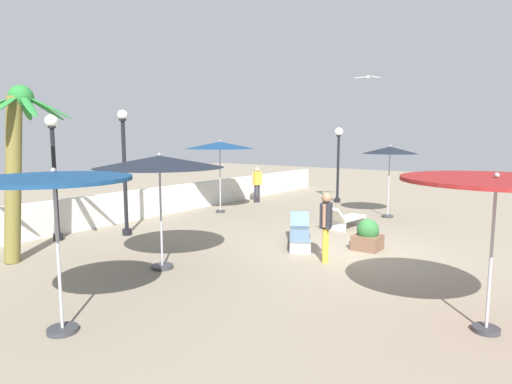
# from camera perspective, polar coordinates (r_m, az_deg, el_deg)

# --- Properties ---
(ground_plane) EXTENTS (56.00, 56.00, 0.00)m
(ground_plane) POSITION_cam_1_polar(r_m,az_deg,el_deg) (12.06, 11.16, -7.63)
(ground_plane) COLOR gray
(boundary_wall) EXTENTS (25.20, 0.30, 1.09)m
(boundary_wall) POSITION_cam_1_polar(r_m,az_deg,el_deg) (16.94, -14.70, -1.53)
(boundary_wall) COLOR silver
(boundary_wall) RESTS_ON ground_plane
(patio_umbrella_0) EXTENTS (2.95, 2.95, 2.71)m
(patio_umbrella_0) POSITION_cam_1_polar(r_m,az_deg,el_deg) (10.17, -12.51, 3.77)
(patio_umbrella_0) COLOR #333338
(patio_umbrella_0) RESTS_ON ground_plane
(patio_umbrella_1) EXTENTS (2.77, 2.77, 2.92)m
(patio_umbrella_1) POSITION_cam_1_polar(r_m,az_deg,el_deg) (17.55, -4.76, 6.07)
(patio_umbrella_1) COLOR #333338
(patio_umbrella_1) RESTS_ON ground_plane
(patio_umbrella_2) EXTENTS (2.04, 2.04, 2.76)m
(patio_umbrella_2) POSITION_cam_1_polar(r_m,az_deg,el_deg) (17.17, 17.11, 5.13)
(patio_umbrella_2) COLOR #333338
(patio_umbrella_2) RESTS_ON ground_plane
(patio_umbrella_3) EXTENTS (2.81, 2.81, 2.54)m
(patio_umbrella_3) POSITION_cam_1_polar(r_m,az_deg,el_deg) (7.55, 28.90, 0.78)
(patio_umbrella_3) COLOR #333338
(patio_umbrella_3) RESTS_ON ground_plane
(patio_umbrella_4) EXTENTS (2.30, 2.30, 2.61)m
(patio_umbrella_4) POSITION_cam_1_polar(r_m,az_deg,el_deg) (7.28, -24.88, 0.42)
(patio_umbrella_4) COLOR #333338
(patio_umbrella_4) RESTS_ON ground_plane
(palm_tree_0) EXTENTS (2.31, 2.33, 4.32)m
(palm_tree_0) POSITION_cam_1_polar(r_m,az_deg,el_deg) (12.10, -28.88, 4.67)
(palm_tree_0) COLOR brown
(palm_tree_0) RESTS_ON ground_plane
(lamp_post_0) EXTENTS (0.37, 0.37, 3.71)m
(lamp_post_0) POSITION_cam_1_polar(r_m,az_deg,el_deg) (14.02, -24.92, 3.44)
(lamp_post_0) COLOR black
(lamp_post_0) RESTS_ON ground_plane
(lamp_post_1) EXTENTS (0.38, 0.38, 3.47)m
(lamp_post_1) POSITION_cam_1_polar(r_m,az_deg,el_deg) (20.57, 10.71, 4.74)
(lamp_post_1) COLOR black
(lamp_post_1) RESTS_ON ground_plane
(lamp_post_2) EXTENTS (0.30, 0.30, 3.88)m
(lamp_post_2) POSITION_cam_1_polar(r_m,az_deg,el_deg) (14.02, -16.82, 3.09)
(lamp_post_2) COLOR black
(lamp_post_2) RESTS_ON ground_plane
(lounge_chair_0) EXTENTS (1.93, 0.75, 0.84)m
(lounge_chair_0) POSITION_cam_1_polar(r_m,az_deg,el_deg) (14.80, 11.56, -3.31)
(lounge_chair_0) COLOR #B7B7BC
(lounge_chair_0) RESTS_ON ground_plane
(lounge_chair_1) EXTENTS (1.88, 1.43, 0.83)m
(lounge_chair_1) POSITION_cam_1_polar(r_m,az_deg,el_deg) (12.41, 5.74, -5.20)
(lounge_chair_1) COLOR #B7B7BC
(lounge_chair_1) RESTS_ON ground_plane
(guest_0) EXTENTS (0.52, 0.36, 1.66)m
(guest_0) POSITION_cam_1_polar(r_m,az_deg,el_deg) (20.25, 0.14, 1.43)
(guest_0) COLOR #26262D
(guest_0) RESTS_ON ground_plane
(guest_1) EXTENTS (0.54, 0.32, 1.71)m
(guest_1) POSITION_cam_1_polar(r_m,az_deg,el_deg) (10.77, 9.13, -3.72)
(guest_1) COLOR gold
(guest_1) RESTS_ON ground_plane
(seagull_0) EXTENTS (0.40, 1.02, 0.14)m
(seagull_0) POSITION_cam_1_polar(r_m,az_deg,el_deg) (18.55, 14.37, 14.31)
(seagull_0) COLOR white
(planter) EXTENTS (0.70, 0.70, 0.85)m
(planter) POSITION_cam_1_polar(r_m,az_deg,el_deg) (12.32, 14.40, -5.56)
(planter) COLOR brown
(planter) RESTS_ON ground_plane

